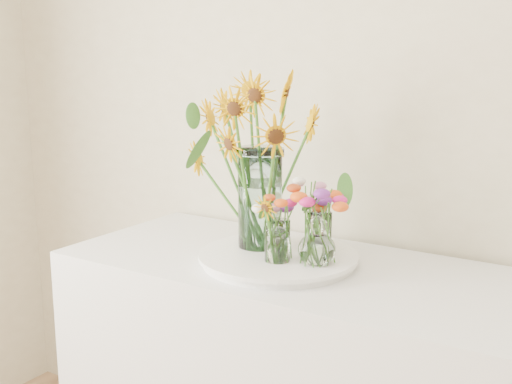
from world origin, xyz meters
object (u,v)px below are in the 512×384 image
at_px(small_vase_c, 319,233).
at_px(tray, 278,259).
at_px(small_vase_a, 277,242).
at_px(mason_jar, 260,198).
at_px(small_vase_b, 317,239).

bearing_deg(small_vase_c, tray, -143.14).
bearing_deg(small_vase_a, mason_jar, 140.44).
height_order(small_vase_a, small_vase_c, small_vase_c).
relative_size(mason_jar, small_vase_c, 2.42).
bearing_deg(tray, small_vase_a, -61.93).
bearing_deg(small_vase_a, tray, 118.07).
relative_size(tray, small_vase_c, 3.48).
distance_m(tray, small_vase_b, 0.16).
distance_m(tray, small_vase_c, 0.14).
distance_m(mason_jar, small_vase_a, 0.17).
height_order(small_vase_a, small_vase_b, small_vase_b).
bearing_deg(mason_jar, tray, -23.14).
distance_m(mason_jar, small_vase_b, 0.24).
distance_m(small_vase_a, small_vase_b, 0.11).
relative_size(small_vase_b, small_vase_c, 1.19).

